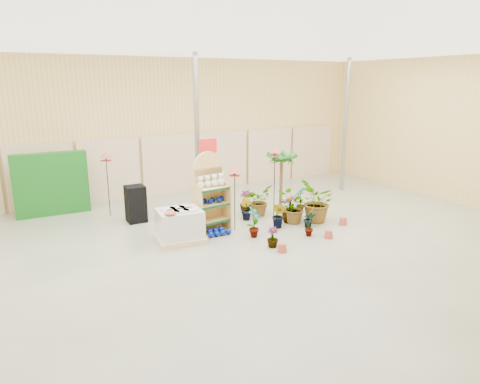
# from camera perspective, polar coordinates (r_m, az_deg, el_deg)

# --- Properties ---
(room) EXTENTS (15.20, 12.10, 4.70)m
(room) POSITION_cam_1_polar(r_m,az_deg,el_deg) (9.97, 0.10, 5.82)
(room) COLOR slate
(room) RESTS_ON ground
(display_shelf) EXTENTS (0.91, 0.64, 2.02)m
(display_shelf) POSITION_cam_1_polar(r_m,az_deg,el_deg) (10.94, -4.07, -0.34)
(display_shelf) COLOR tan
(display_shelf) RESTS_ON ground
(teddy_bears) EXTENTS (0.75, 0.20, 0.32)m
(teddy_bears) POSITION_cam_1_polar(r_m,az_deg,el_deg) (10.78, -3.77, 1.40)
(teddy_bears) COLOR silver
(teddy_bears) RESTS_ON display_shelf
(gazing_balls_shelf) EXTENTS (0.74, 0.25, 0.14)m
(gazing_balls_shelf) POSITION_cam_1_polar(r_m,az_deg,el_deg) (10.87, -3.81, -1.13)
(gazing_balls_shelf) COLOR navy
(gazing_balls_shelf) RESTS_ON display_shelf
(gazing_balls_floor) EXTENTS (0.63, 0.39, 0.15)m
(gazing_balls_floor) POSITION_cam_1_polar(r_m,az_deg,el_deg) (10.74, -2.97, -5.35)
(gazing_balls_floor) COLOR navy
(gazing_balls_floor) RESTS_ON ground
(pallet_stack) EXTENTS (1.19, 1.02, 0.82)m
(pallet_stack) POSITION_cam_1_polar(r_m,az_deg,el_deg) (10.30, -8.02, -4.46)
(pallet_stack) COLOR tan
(pallet_stack) RESTS_ON ground
(charcoal_planters) EXTENTS (0.50, 0.50, 1.00)m
(charcoal_planters) POSITION_cam_1_polar(r_m,az_deg,el_deg) (11.96, -13.73, -1.54)
(charcoal_planters) COLOR black
(charcoal_planters) RESTS_ON ground
(trellis_stock) EXTENTS (2.00, 0.30, 1.80)m
(trellis_stock) POSITION_cam_1_polar(r_m,az_deg,el_deg) (13.27, -23.86, 0.98)
(trellis_stock) COLOR #115614
(trellis_stock) RESTS_ON ground
(offer_sign) EXTENTS (0.50, 0.08, 2.20)m
(offer_sign) POSITION_cam_1_polar(r_m,az_deg,el_deg) (11.95, -4.24, 4.09)
(offer_sign) COLOR gray
(offer_sign) RESTS_ON ground
(bird_table_front) EXTENTS (0.34, 0.34, 1.67)m
(bird_table_front) POSITION_cam_1_polar(r_m,az_deg,el_deg) (10.70, -0.72, 2.79)
(bird_table_front) COLOR black
(bird_table_front) RESTS_ON ground
(bird_table_right) EXTENTS (0.34, 0.34, 2.00)m
(bird_table_right) POSITION_cam_1_polar(r_m,az_deg,el_deg) (11.71, 4.69, 5.31)
(bird_table_right) COLOR black
(bird_table_right) RESTS_ON ground
(bird_table_back) EXTENTS (0.34, 0.34, 1.84)m
(bird_table_back) POSITION_cam_1_polar(r_m,az_deg,el_deg) (12.41, -17.46, 4.48)
(bird_table_back) COLOR black
(bird_table_back) RESTS_ON ground
(palm) EXTENTS (0.70, 0.70, 1.81)m
(palm) POSITION_cam_1_polar(r_m,az_deg,el_deg) (12.72, 5.58, 4.59)
(palm) COLOR brown
(palm) RESTS_ON ground
(potted_plant_0) EXTENTS (0.50, 0.48, 0.79)m
(potted_plant_0) POSITION_cam_1_polar(r_m,az_deg,el_deg) (10.47, 1.87, -4.03)
(potted_plant_0) COLOR #1A5716
(potted_plant_0) RESTS_ON ground
(potted_plant_1) EXTENTS (0.39, 0.45, 0.69)m
(potted_plant_1) POSITION_cam_1_polar(r_m,az_deg,el_deg) (11.18, 5.21, -3.12)
(potted_plant_1) COLOR #1A5716
(potted_plant_1) RESTS_ON ground
(potted_plant_2) EXTENTS (0.88, 0.79, 0.89)m
(potted_plant_2) POSITION_cam_1_polar(r_m,az_deg,el_deg) (11.57, 7.06, -2.07)
(potted_plant_2) COLOR #1A5716
(potted_plant_2) RESTS_ON ground
(potted_plant_3) EXTENTS (0.57, 0.57, 0.77)m
(potted_plant_3) POSITION_cam_1_polar(r_m,az_deg,el_deg) (11.65, 6.64, -2.23)
(potted_plant_3) COLOR #1A5716
(potted_plant_3) RESTS_ON ground
(potted_plant_4) EXTENTS (0.42, 0.48, 0.76)m
(potted_plant_4) POSITION_cam_1_polar(r_m,az_deg,el_deg) (12.61, 8.04, -1.02)
(potted_plant_4) COLOR #1A5716
(potted_plant_4) RESTS_ON ground
(potted_plant_5) EXTENTS (0.32, 0.38, 0.62)m
(potted_plant_5) POSITION_cam_1_polar(r_m,az_deg,el_deg) (11.83, 0.76, -2.26)
(potted_plant_5) COLOR #1A5716
(potted_plant_5) RESTS_ON ground
(potted_plant_6) EXTENTS (1.02, 0.99, 0.86)m
(potted_plant_6) POSITION_cam_1_polar(r_m,az_deg,el_deg) (12.23, 2.51, -1.12)
(potted_plant_6) COLOR #1A5716
(potted_plant_6) RESTS_ON ground
(potted_plant_7) EXTENTS (0.37, 0.37, 0.47)m
(potted_plant_7) POSITION_cam_1_polar(r_m,az_deg,el_deg) (9.94, 4.36, -6.05)
(potted_plant_7) COLOR #1A5716
(potted_plant_7) RESTS_ON ground
(potted_plant_8) EXTENTS (0.40, 0.33, 0.65)m
(potted_plant_8) POSITION_cam_1_polar(r_m,az_deg,el_deg) (10.72, 9.26, -4.17)
(potted_plant_8) COLOR #1A5716
(potted_plant_8) RESTS_ON ground
(potted_plant_9) EXTENTS (0.33, 0.28, 0.52)m
(potted_plant_9) POSITION_cam_1_polar(r_m,az_deg,el_deg) (11.34, 9.17, -3.46)
(potted_plant_9) COLOR #1A5716
(potted_plant_9) RESTS_ON ground
(potted_plant_10) EXTENTS (1.33, 1.37, 1.17)m
(potted_plant_10) POSITION_cam_1_polar(r_m,az_deg,el_deg) (11.71, 10.30, -1.28)
(potted_plant_10) COLOR #1A5716
(potted_plant_10) RESTS_ON ground
(potted_plant_11) EXTENTS (0.52, 0.52, 0.66)m
(potted_plant_11) POSITION_cam_1_polar(r_m,az_deg,el_deg) (12.41, 0.79, -1.34)
(potted_plant_11) COLOR #1A5716
(potted_plant_11) RESTS_ON ground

